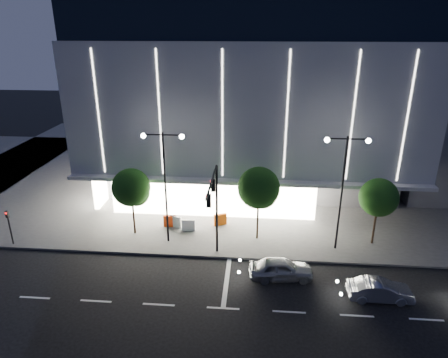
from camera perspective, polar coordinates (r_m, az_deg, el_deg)
ground at (r=26.97m, az=-4.25°, el=-15.70°), size 160.00×160.00×0.00m
sidewalk_museum at (r=48.05m, az=6.07°, el=1.55°), size 70.00×40.00×0.15m
museum at (r=44.10m, az=3.89°, el=12.20°), size 30.00×25.80×18.00m
traffic_mast at (r=27.14m, az=-1.37°, el=-3.03°), size 0.33×5.89×7.07m
street_lamp_west at (r=29.87m, az=-8.49°, el=0.99°), size 3.16×0.36×9.00m
street_lamp_east at (r=29.77m, az=16.68°, el=0.23°), size 3.16×0.36×9.00m
ped_signal_far at (r=34.90m, az=-28.35°, el=-5.68°), size 0.22×0.24×3.00m
tree_left at (r=32.26m, az=-13.05°, el=-1.45°), size 3.02×3.02×5.72m
tree_mid at (r=30.65m, az=5.02°, el=-1.58°), size 3.25×3.25×6.15m
tree_right at (r=32.20m, az=21.23°, el=-2.74°), size 2.91×2.91×5.51m
car_lead at (r=27.94m, az=8.14°, el=-12.57°), size 4.47×2.15×1.47m
car_second at (r=27.66m, az=21.38°, el=-14.59°), size 3.99×1.42×1.31m
barrier_a at (r=34.19m, az=-7.70°, el=-5.98°), size 1.11×0.29×1.00m
barrier_b at (r=33.38m, az=-5.11°, el=-6.57°), size 1.11×0.33×1.00m
barrier_c at (r=34.14m, az=-0.54°, el=-5.81°), size 1.11×0.68×1.00m
barrier_d at (r=34.05m, az=-6.93°, el=-6.06°), size 1.13×0.52×1.00m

